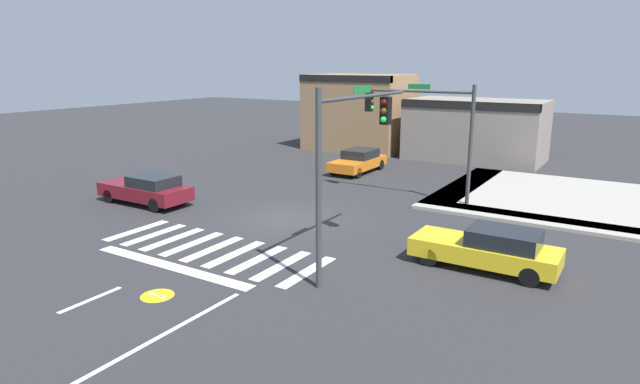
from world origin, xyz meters
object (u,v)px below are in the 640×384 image
(car_yellow, at_px, (489,249))
(car_maroon, at_px, (147,189))
(car_orange, at_px, (358,161))
(traffic_signal_southeast, at_px, (352,142))
(traffic_signal_northeast, at_px, (424,119))

(car_yellow, height_order, car_maroon, car_maroon)
(car_yellow, bearing_deg, car_orange, -46.90)
(traffic_signal_southeast, height_order, car_maroon, traffic_signal_southeast)
(car_orange, relative_size, car_maroon, 0.94)
(traffic_signal_southeast, height_order, car_orange, traffic_signal_southeast)
(traffic_signal_northeast, distance_m, car_maroon, 13.53)
(car_orange, distance_m, car_maroon, 13.01)
(car_yellow, bearing_deg, traffic_signal_southeast, 28.94)
(traffic_signal_southeast, height_order, car_yellow, traffic_signal_southeast)
(traffic_signal_southeast, xyz_separation_m, car_orange, (-7.09, 13.92, -3.45))
(traffic_signal_southeast, distance_m, car_orange, 16.00)
(car_yellow, relative_size, car_maroon, 0.99)
(traffic_signal_northeast, distance_m, traffic_signal_southeast, 9.52)
(car_orange, xyz_separation_m, car_yellow, (11.00, -11.76, 0.01))
(traffic_signal_northeast, distance_m, car_yellow, 9.51)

